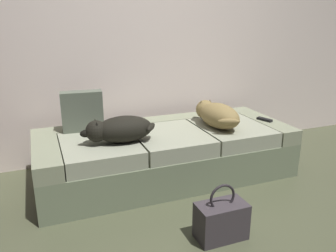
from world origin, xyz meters
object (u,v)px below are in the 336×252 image
Objects in this scene: handbag at (221,220)px; throw_pillow at (82,111)px; couch at (166,153)px; dog_tan at (217,115)px; dog_dark at (120,129)px; tv_remote at (265,119)px.

throw_pillow is at bearing 118.43° from handbag.
dog_tan is (0.46, -0.06, 0.32)m from couch.
dog_tan reaches higher than couch.
throw_pillow is (-0.22, 0.39, 0.07)m from dog_dark.
dog_tan is 1.84× the size of throw_pillow.
couch reaches higher than handbag.
dog_tan reaches higher than handbag.
tv_remote reaches higher than couch.
dog_dark is at bearing -174.59° from dog_tan.
couch is 0.56m from dog_tan.
dog_dark is at bearing 118.01° from handbag.
dog_tan is at bearing 159.25° from tv_remote.
couch is 0.98m from handbag.
throw_pillow is (-1.12, 0.31, 0.06)m from dog_tan.
throw_pillow reaches higher than tv_remote.
couch is 6.41× the size of throw_pillow.
tv_remote is at bearing 2.85° from dog_dark.
tv_remote reaches higher than handbag.
couch is 5.76× the size of handbag.
couch is at bearing 90.10° from handbag.
tv_remote is at bearing -11.31° from throw_pillow.
dog_dark is (-0.44, -0.15, 0.32)m from couch.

